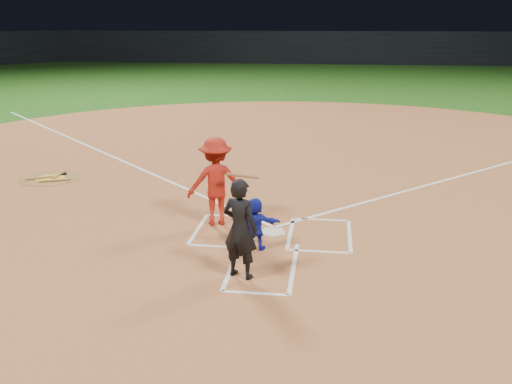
# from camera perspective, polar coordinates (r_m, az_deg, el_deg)

# --- Properties ---
(ground) EXTENTS (120.00, 120.00, 0.00)m
(ground) POSITION_cam_1_polar(r_m,az_deg,el_deg) (11.94, 1.68, -4.10)
(ground) COLOR #1B4C13
(ground) RESTS_ON ground
(home_plate_dirt) EXTENTS (28.00, 28.00, 0.01)m
(home_plate_dirt) POSITION_cam_1_polar(r_m,az_deg,el_deg) (17.66, 3.67, 2.85)
(home_plate_dirt) COLOR #995832
(home_plate_dirt) RESTS_ON ground
(stadium_wall_far) EXTENTS (80.00, 1.20, 3.20)m
(stadium_wall_far) POSITION_cam_1_polar(r_m,az_deg,el_deg) (59.17, 6.60, 14.16)
(stadium_wall_far) COLOR black
(stadium_wall_far) RESTS_ON ground
(home_plate) EXTENTS (0.60, 0.60, 0.02)m
(home_plate) POSITION_cam_1_polar(r_m,az_deg,el_deg) (11.94, 1.68, -4.01)
(home_plate) COLOR silver
(home_plate) RESTS_ON home_plate_dirt
(on_deck_circle) EXTENTS (1.70, 1.70, 0.01)m
(on_deck_circle) POSITION_cam_1_polar(r_m,az_deg,el_deg) (16.97, -19.89, 1.32)
(on_deck_circle) COLOR brown
(on_deck_circle) RESTS_ON home_plate_dirt
(on_deck_logo) EXTENTS (0.80, 0.80, 0.00)m
(on_deck_logo) POSITION_cam_1_polar(r_m,az_deg,el_deg) (16.97, -19.89, 1.34)
(on_deck_logo) COLOR gold
(on_deck_logo) RESTS_ON on_deck_circle
(on_deck_bat_a) EXTENTS (0.07, 0.84, 0.06)m
(on_deck_bat_a) POSITION_cam_1_polar(r_m,az_deg,el_deg) (17.11, -19.08, 1.64)
(on_deck_bat_a) COLOR #A0653A
(on_deck_bat_a) RESTS_ON on_deck_circle
(on_deck_bat_b) EXTENTS (0.75, 0.50, 0.06)m
(on_deck_bat_b) POSITION_cam_1_polar(r_m,az_deg,el_deg) (16.97, -20.66, 1.36)
(on_deck_bat_b) COLOR #976237
(on_deck_bat_b) RESTS_ON on_deck_circle
(on_deck_bat_c) EXTENTS (0.80, 0.38, 0.06)m
(on_deck_bat_c) POSITION_cam_1_polar(r_m,az_deg,el_deg) (16.57, -19.44, 1.13)
(on_deck_bat_c) COLOR #A7743D
(on_deck_bat_c) RESTS_ON on_deck_circle
(bat_weight_donut) EXTENTS (0.19, 0.19, 0.05)m
(bat_weight_donut) POSITION_cam_1_polar(r_m,az_deg,el_deg) (17.22, -18.72, 1.75)
(bat_weight_donut) COLOR black
(bat_weight_donut) RESTS_ON on_deck_circle
(catcher) EXTENTS (0.97, 0.34, 1.03)m
(catcher) POSITION_cam_1_polar(r_m,az_deg,el_deg) (10.92, -0.09, -3.19)
(catcher) COLOR #1522B1
(catcher) RESTS_ON home_plate_dirt
(umpire) EXTENTS (0.75, 0.62, 1.75)m
(umpire) POSITION_cam_1_polar(r_m,az_deg,el_deg) (9.64, -1.60, -3.68)
(umpire) COLOR black
(umpire) RESTS_ON home_plate_dirt
(chalk_markings) EXTENTS (28.35, 17.32, 0.01)m
(chalk_markings) POSITION_cam_1_polar(r_m,az_deg,el_deg) (16.97, 3.51, 2.30)
(chalk_markings) COLOR white
(chalk_markings) RESTS_ON home_plate_dirt
(batter_at_plate) EXTENTS (1.61, 1.05, 1.90)m
(batter_at_plate) POSITION_cam_1_polar(r_m,az_deg,el_deg) (12.17, -4.03, 1.05)
(batter_at_plate) COLOR #A11C11
(batter_at_plate) RESTS_ON home_plate_dirt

